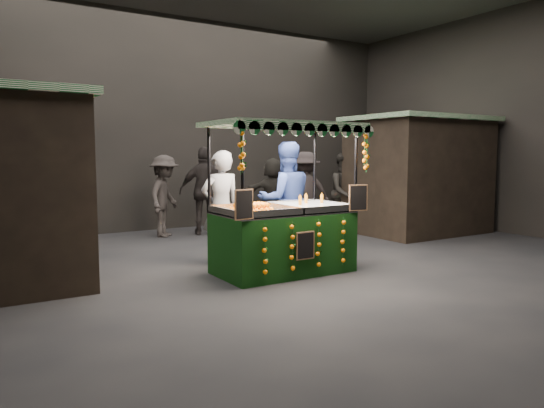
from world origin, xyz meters
TOP-DOWN VIEW (x-y plane):
  - ground at (0.00, 0.00)m, footprint 12.00×12.00m
  - market_hall at (0.00, 0.00)m, footprint 12.10×10.10m
  - neighbour_stall_right at (4.40, 1.50)m, footprint 3.00×2.20m
  - juice_stall at (-0.36, -0.26)m, footprint 2.30×1.35m
  - vendor_grey at (-0.90, 0.78)m, footprint 0.68×0.45m
  - vendor_blue at (0.24, 0.64)m, footprint 1.13×0.99m
  - shopper_0 at (-3.95, 1.80)m, footprint 0.62×0.42m
  - shopper_1 at (3.16, 2.55)m, footprint 0.95×0.78m
  - shopper_2 at (0.15, 3.71)m, footprint 1.23×0.83m
  - shopper_3 at (-0.71, 3.91)m, footprint 1.23×1.29m
  - shopper_4 at (-3.52, 3.20)m, footprint 0.95×0.80m
  - shopper_5 at (1.96, 3.80)m, footprint 1.56×1.31m
  - shopper_6 at (2.34, 3.77)m, footprint 0.41×0.62m
  - shopper_7 at (2.14, 2.70)m, footprint 1.32×0.98m

SIDE VIEW (x-z plane):
  - ground at x=0.00m, z-range 0.00..0.00m
  - juice_stall at x=-0.36m, z-range -0.42..1.80m
  - shopper_0 at x=-3.95m, z-range 0.00..1.64m
  - shopper_6 at x=2.34m, z-range 0.00..1.66m
  - shopper_4 at x=-3.52m, z-range 0.00..1.67m
  - shopper_5 at x=1.96m, z-range 0.00..1.69m
  - shopper_3 at x=-0.71m, z-range 0.00..1.76m
  - shopper_1 at x=3.16m, z-range 0.00..1.80m
  - shopper_7 at x=2.14m, z-range 0.00..1.82m
  - vendor_grey at x=-0.90m, z-range 0.00..1.83m
  - shopper_2 at x=0.15m, z-range 0.00..1.94m
  - vendor_blue at x=0.24m, z-range 0.00..1.98m
  - neighbour_stall_right at x=4.40m, z-range 0.01..2.61m
  - market_hall at x=0.00m, z-range 0.86..5.91m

